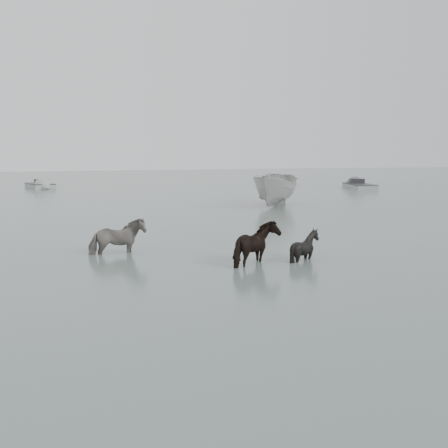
# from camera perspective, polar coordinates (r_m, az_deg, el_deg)

# --- Properties ---
(ground) EXTENTS (140.00, 140.00, 0.00)m
(ground) POSITION_cam_1_polar(r_m,az_deg,el_deg) (15.04, -3.28, -4.25)
(ground) COLOR #576861
(ground) RESTS_ON ground
(pony_pinto) EXTENTS (1.71, 0.91, 1.39)m
(pony_pinto) POSITION_cam_1_polar(r_m,az_deg,el_deg) (16.91, -10.84, -0.66)
(pony_pinto) COLOR black
(pony_pinto) RESTS_ON ground
(pony_dark) EXTENTS (1.68, 1.77, 1.39)m
(pony_dark) POSITION_cam_1_polar(r_m,az_deg,el_deg) (15.12, 3.46, -1.50)
(pony_dark) COLOR black
(pony_dark) RESTS_ON ground
(pony_black) EXTENTS (1.23, 1.14, 1.19)m
(pony_black) POSITION_cam_1_polar(r_m,az_deg,el_deg) (15.89, 8.21, -1.49)
(pony_black) COLOR black
(pony_black) RESTS_ON ground
(boat_small) EXTENTS (4.53, 5.20, 1.95)m
(boat_small) POSITION_cam_1_polar(r_m,az_deg,el_deg) (30.95, 5.34, 3.65)
(boat_small) COLOR #ADAEA9
(boat_small) RESTS_ON ground
(skiff_port) EXTENTS (2.76, 5.84, 0.75)m
(skiff_port) POSITION_cam_1_polar(r_m,az_deg,el_deg) (45.78, 13.62, 3.98)
(skiff_port) COLOR gray
(skiff_port) RESTS_ON ground
(skiff_mid) EXTENTS (2.82, 4.71, 0.75)m
(skiff_mid) POSITION_cam_1_polar(r_m,az_deg,el_deg) (47.45, -18.19, 3.94)
(skiff_mid) COLOR #989A98
(skiff_mid) RESTS_ON ground
(skiff_star) EXTENTS (4.09, 3.79, 0.75)m
(skiff_star) POSITION_cam_1_polar(r_m,az_deg,el_deg) (53.54, 5.81, 4.65)
(skiff_star) COLOR #B7B6B2
(skiff_star) RESTS_ON ground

